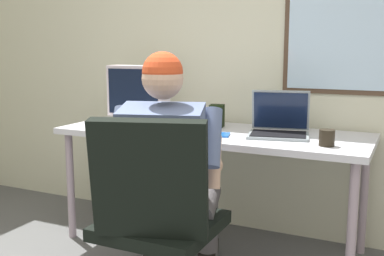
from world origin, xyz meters
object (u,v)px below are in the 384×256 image
Objects in this scene: crt_monitor at (138,92)px; desk_speaker at (217,116)px; wine_glass at (161,114)px; coffee_mug at (327,138)px; office_chair at (156,209)px; cd_case at (217,135)px; desk at (211,141)px; person_seated at (169,172)px; laptop at (279,123)px.

crt_monitor is 0.54m from desk_speaker.
wine_glass is 0.97m from coffee_mug.
office_chair is 0.85m from wine_glass.
cd_case is (0.62, -0.15, -0.21)m from crt_monitor.
office_chair reaches higher than desk.
person_seated is at bearing -97.02° from cd_case.
wine_glass is 1.08× the size of desk_speaker.
office_chair is 0.97m from coffee_mug.
crt_monitor is 0.35m from wine_glass.
desk is 0.89m from office_chair.
crt_monitor reaches higher than cd_case.
person_seated is (-0.07, 0.26, 0.10)m from office_chair.
cd_case is (0.09, -0.14, 0.07)m from desk.
crt_monitor is at bearing 125.58° from office_chair.
office_chair is 0.77m from cd_case.
person_seated reaches higher than desk_speaker.
desk is 0.62m from person_seated.
cd_case is at bearing 91.02° from office_chair.
wine_glass is (-0.36, 0.70, 0.32)m from office_chair.
office_chair is 6.12× the size of wine_glass.
person_seated is 0.50m from cd_case.
person_seated is 0.57m from wine_glass.
desk is 0.43m from laptop.
person_seated reaches higher than laptop.
person_seated is 0.83m from coffee_mug.
wine_glass reaches higher than desk.
wine_glass is at bearing -173.38° from cd_case.
desk is at bearing -174.32° from laptop.
desk is at bearing -1.22° from crt_monitor.
desk_speaker is 1.68× the size of coffee_mug.
crt_monitor is 1.27m from coffee_mug.
wine_glass is at bearing -33.99° from crt_monitor.
laptop is 0.37m from cd_case.
desk is 0.74m from coffee_mug.
person_seated is 0.90m from crt_monitor.
laptop is 2.52× the size of wine_glass.
person_seated is 7.82× the size of wine_glass.
crt_monitor reaches higher than desk.
desk is 4.78× the size of laptop.
person_seated is at bearing -146.62° from coffee_mug.
coffee_mug is at bearing -2.75° from cd_case.
crt_monitor reaches higher than coffee_mug.
desk is 13.04× the size of desk_speaker.
desk is at bearing 166.98° from coffee_mug.
desk_speaker reaches higher than coffee_mug.
office_chair is 1.06m from desk_speaker.
wine_glass is 1.83× the size of coffee_mug.
person_seated reaches higher than crt_monitor.
desk_speaker reaches higher than desk.
cd_case is at bearing 82.98° from person_seated.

